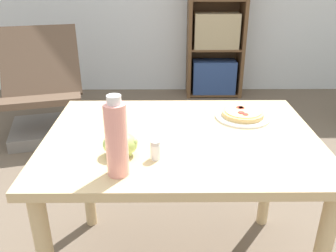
{
  "coord_description": "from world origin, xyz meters",
  "views": [
    {
      "loc": [
        -0.1,
        -1.44,
        1.37
      ],
      "look_at": [
        -0.09,
        -0.18,
        0.79
      ],
      "focal_mm": 38.0,
      "sensor_mm": 36.0,
      "label": 1
    }
  ],
  "objects": [
    {
      "name": "grape_bunch",
      "position": [
        -0.26,
        -0.3,
        0.77
      ],
      "size": [
        0.13,
        0.1,
        0.09
      ],
      "color": "#A8CC66",
      "rests_on": "dining_table"
    },
    {
      "name": "pizza_on_plate",
      "position": [
        0.25,
        0.04,
        0.74
      ],
      "size": [
        0.25,
        0.25,
        0.04
      ],
      "color": "white",
      "rests_on": "dining_table"
    },
    {
      "name": "bookshelf",
      "position": [
        0.44,
        2.44,
        0.74
      ],
      "size": [
        0.61,
        0.32,
        1.56
      ],
      "color": "brown",
      "rests_on": "ground_plane"
    },
    {
      "name": "drink_bottle",
      "position": [
        -0.26,
        -0.43,
        0.86
      ],
      "size": [
        0.07,
        0.07,
        0.28
      ],
      "color": "pink",
      "rests_on": "dining_table"
    },
    {
      "name": "ground_plane",
      "position": [
        0.0,
        0.0,
        0.0
      ],
      "size": [
        14.0,
        14.0,
        0.0
      ],
      "primitive_type": "plane",
      "color": "brown"
    },
    {
      "name": "salt_shaker",
      "position": [
        -0.14,
        -0.33,
        0.76
      ],
      "size": [
        0.04,
        0.04,
        0.07
      ],
      "color": "white",
      "rests_on": "dining_table"
    },
    {
      "name": "dining_table",
      "position": [
        -0.04,
        -0.14,
        0.62
      ],
      "size": [
        1.1,
        0.8,
        0.73
      ],
      "color": "#D1B27F",
      "rests_on": "ground_plane"
    },
    {
      "name": "lounge_chair_near",
      "position": [
        -1.14,
        1.41,
        0.29
      ],
      "size": [
        0.79,
        0.9,
        0.88
      ],
      "rotation": [
        0.0,
        0.0,
        0.25
      ],
      "color": "slate",
      "rests_on": "ground_plane"
    }
  ]
}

